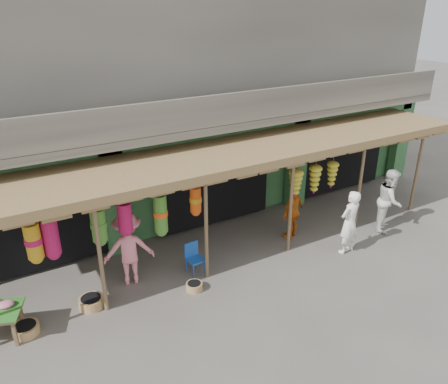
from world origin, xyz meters
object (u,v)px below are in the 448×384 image
person_front (349,222)px  person_right (390,200)px  person_shopper (129,249)px  blue_chair (194,256)px  person_vendor (293,212)px

person_front → person_right: size_ratio=0.95×
person_front → person_shopper: person_shopper is taller
blue_chair → person_vendor: 3.22m
person_vendor → person_shopper: (-4.69, 0.22, 0.11)m
blue_chair → person_front: (3.98, -1.22, 0.44)m
blue_chair → person_right: bearing=-13.9°
blue_chair → person_front: person_front is taller
person_shopper → person_front: bearing=177.1°
person_vendor → person_front: bearing=99.2°
person_front → person_shopper: (-5.47, 1.60, 0.03)m
person_vendor → blue_chair: bearing=-17.4°
blue_chair → person_vendor: (3.20, 0.16, 0.36)m
person_front → person_shopper: 5.70m
person_right → person_front: bearing=155.2°
person_vendor → person_shopper: size_ratio=0.88×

